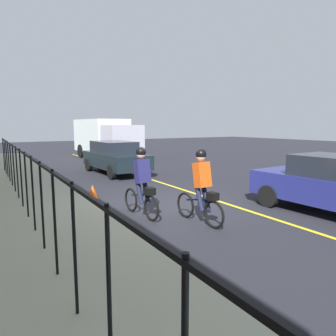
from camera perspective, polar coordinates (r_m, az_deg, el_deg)
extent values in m
plane|color=#212128|center=(9.17, 0.36, -7.03)|extent=(80.00, 80.00, 0.00)
cube|color=yellow|center=(10.07, 8.19, -5.72)|extent=(36.00, 0.12, 0.01)
cube|color=#9FA38C|center=(7.99, -21.22, -9.30)|extent=(40.00, 3.20, 0.15)
cylinder|color=black|center=(2.85, -10.89, -22.21)|extent=(0.04, 0.04, 1.60)
cylinder|color=black|center=(3.83, -16.96, -14.24)|extent=(0.04, 0.04, 1.60)
cylinder|color=black|center=(4.88, -20.28, -9.52)|extent=(0.04, 0.04, 1.60)
cylinder|color=black|center=(5.96, -22.37, -6.48)|extent=(0.04, 0.04, 1.60)
cylinder|color=black|center=(7.05, -23.79, -4.37)|extent=(0.04, 0.04, 1.60)
cylinder|color=black|center=(8.16, -24.83, -2.83)|extent=(0.04, 0.04, 1.60)
cylinder|color=black|center=(9.27, -25.61, -1.65)|extent=(0.04, 0.04, 1.60)
cylinder|color=black|center=(10.39, -26.23, -0.73)|extent=(0.04, 0.04, 1.60)
cylinder|color=black|center=(11.51, -26.73, 0.01)|extent=(0.04, 0.04, 1.60)
cylinder|color=black|center=(12.63, -27.13, 0.62)|extent=(0.04, 0.04, 1.60)
cylinder|color=black|center=(13.75, -27.48, 1.13)|extent=(0.04, 0.04, 1.60)
cylinder|color=black|center=(14.88, -27.77, 1.57)|extent=(0.04, 0.04, 1.60)
cylinder|color=black|center=(16.01, -28.02, 1.94)|extent=(0.04, 0.04, 1.60)
cylinder|color=black|center=(17.13, -28.23, 2.26)|extent=(0.04, 0.04, 1.60)
cube|color=black|center=(8.62, -25.54, 2.71)|extent=(16.99, 0.04, 0.04)
torus|color=black|center=(7.99, 3.26, -6.87)|extent=(0.66, 0.11, 0.66)
torus|color=black|center=(7.23, 8.51, -8.54)|extent=(0.66, 0.11, 0.66)
cube|color=black|center=(7.54, 5.77, -5.84)|extent=(0.93, 0.11, 0.24)
cylinder|color=black|center=(7.39, 6.56, -4.93)|extent=(0.03, 0.03, 0.35)
cube|color=#D54F13|center=(7.34, 6.35, -1.24)|extent=(0.37, 0.38, 0.63)
sphere|color=tan|center=(7.32, 6.15, 2.05)|extent=(0.22, 0.22, 0.22)
sphere|color=black|center=(7.31, 6.15, 2.60)|extent=(0.26, 0.26, 0.26)
cylinder|color=#191E38|center=(7.36, 5.81, -5.37)|extent=(0.34, 0.14, 0.65)
cylinder|color=#191E38|center=(7.49, 6.97, -5.16)|extent=(0.34, 0.14, 0.65)
cube|color=black|center=(7.16, 8.30, -5.23)|extent=(0.25, 0.22, 0.18)
torus|color=black|center=(8.57, -6.89, -5.88)|extent=(0.66, 0.11, 0.66)
torus|color=black|center=(7.69, -3.12, -7.44)|extent=(0.66, 0.11, 0.66)
cube|color=black|center=(8.07, -5.13, -4.90)|extent=(0.93, 0.11, 0.24)
cylinder|color=black|center=(7.91, -4.59, -4.05)|extent=(0.03, 0.03, 0.35)
cube|color=navy|center=(7.87, -4.82, -0.60)|extent=(0.37, 0.38, 0.63)
sphere|color=tan|center=(7.86, -5.04, 2.47)|extent=(0.22, 0.22, 0.22)
sphere|color=black|center=(7.85, -5.04, 2.98)|extent=(0.26, 0.26, 0.26)
cylinder|color=#191E38|center=(7.90, -5.32, -4.45)|extent=(0.34, 0.14, 0.65)
cylinder|color=#191E38|center=(8.00, -4.08, -4.28)|extent=(0.34, 0.14, 0.65)
cube|color=black|center=(7.63, -3.34, -4.32)|extent=(0.25, 0.22, 0.18)
cylinder|color=black|center=(9.45, 18.21, -4.98)|extent=(0.65, 0.25, 0.64)
cylinder|color=black|center=(10.82, 23.81, -3.66)|extent=(0.65, 0.25, 0.64)
cube|color=black|center=(15.35, -9.70, 1.49)|extent=(4.48, 1.99, 0.70)
cube|color=#1E232D|center=(15.47, -10.05, 3.88)|extent=(2.53, 1.69, 0.56)
cylinder|color=black|center=(14.44, -4.16, -0.22)|extent=(0.65, 0.25, 0.64)
cylinder|color=black|center=(13.70, -10.37, -0.78)|extent=(0.65, 0.25, 0.64)
cylinder|color=black|center=(17.09, -9.10, 0.98)|extent=(0.65, 0.25, 0.64)
cylinder|color=black|center=(16.46, -14.49, 0.56)|extent=(0.65, 0.25, 0.64)
cube|color=silver|center=(22.81, -12.32, 5.93)|extent=(4.91, 2.71, 2.30)
cube|color=silver|center=(19.71, -8.45, 5.15)|extent=(1.96, 2.32, 1.90)
cylinder|color=black|center=(20.42, -5.76, 2.62)|extent=(0.98, 0.36, 0.96)
cylinder|color=black|center=(19.43, -11.54, 2.23)|extent=(0.98, 0.36, 0.96)
cylinder|color=black|center=(24.29, -10.77, 3.37)|extent=(0.98, 0.36, 0.96)
cylinder|color=black|center=(23.46, -15.77, 3.05)|extent=(0.98, 0.36, 0.96)
cone|color=#EF5515|center=(10.26, -13.82, -4.32)|extent=(0.36, 0.36, 0.46)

